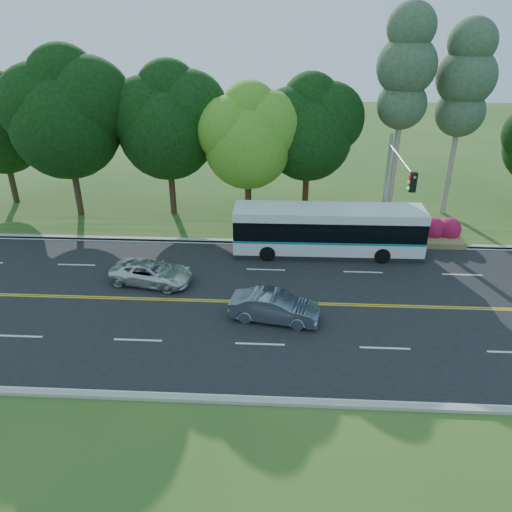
# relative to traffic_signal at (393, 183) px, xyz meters

# --- Properties ---
(ground) EXTENTS (120.00, 120.00, 0.00)m
(ground) POSITION_rel_traffic_signal_xyz_m (-6.49, -5.40, -4.67)
(ground) COLOR #27541C
(ground) RESTS_ON ground
(road) EXTENTS (60.00, 14.00, 0.02)m
(road) POSITION_rel_traffic_signal_xyz_m (-6.49, -5.40, -4.66)
(road) COLOR black
(road) RESTS_ON ground
(curb_north) EXTENTS (60.00, 0.30, 0.15)m
(curb_north) POSITION_rel_traffic_signal_xyz_m (-6.49, 1.75, -4.60)
(curb_north) COLOR #A9A599
(curb_north) RESTS_ON ground
(curb_south) EXTENTS (60.00, 0.30, 0.15)m
(curb_south) POSITION_rel_traffic_signal_xyz_m (-6.49, -12.55, -4.60)
(curb_south) COLOR #A9A599
(curb_south) RESTS_ON ground
(grass_verge) EXTENTS (60.00, 4.00, 0.10)m
(grass_verge) POSITION_rel_traffic_signal_xyz_m (-6.49, 3.60, -4.62)
(grass_verge) COLOR #27541C
(grass_verge) RESTS_ON ground
(lane_markings) EXTENTS (57.60, 13.82, 0.00)m
(lane_markings) POSITION_rel_traffic_signal_xyz_m (-6.59, -5.40, -4.65)
(lane_markings) COLOR gold
(lane_markings) RESTS_ON road
(tree_row) EXTENTS (44.70, 9.10, 13.84)m
(tree_row) POSITION_rel_traffic_signal_xyz_m (-11.65, 6.73, 2.06)
(tree_row) COLOR black
(tree_row) RESTS_ON ground
(bougainvillea_hedge) EXTENTS (9.50, 2.25, 1.50)m
(bougainvillea_hedge) POSITION_rel_traffic_signal_xyz_m (0.69, 2.75, -3.95)
(bougainvillea_hedge) COLOR maroon
(bougainvillea_hedge) RESTS_ON ground
(traffic_signal) EXTENTS (0.42, 6.10, 7.00)m
(traffic_signal) POSITION_rel_traffic_signal_xyz_m (0.00, 0.00, 0.00)
(traffic_signal) COLOR gray
(traffic_signal) RESTS_ON ground
(transit_bus) EXTENTS (11.15, 2.55, 2.91)m
(transit_bus) POSITION_rel_traffic_signal_xyz_m (-3.41, 0.39, -3.21)
(transit_bus) COLOR silver
(transit_bus) RESTS_ON road
(sedan) EXTENTS (4.42, 2.17, 1.39)m
(sedan) POSITION_rel_traffic_signal_xyz_m (-6.41, -6.91, -3.95)
(sedan) COLOR slate
(sedan) RESTS_ON road
(suv) EXTENTS (4.70, 2.81, 1.22)m
(suv) POSITION_rel_traffic_signal_xyz_m (-13.09, -3.72, -4.04)
(suv) COLOR silver
(suv) RESTS_ON road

